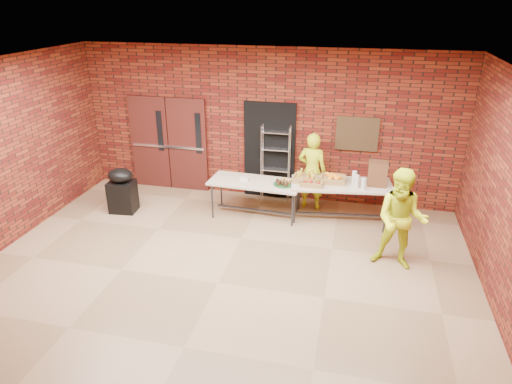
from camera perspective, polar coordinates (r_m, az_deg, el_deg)
room at (r=6.50m, az=-5.24°, el=0.37°), size 8.08×7.08×3.28m
double_doors at (r=10.46m, az=-10.82°, el=5.96°), size 1.78×0.12×2.10m
dark_doorway at (r=9.80m, az=1.69°, el=5.16°), size 1.10×0.06×2.10m
bronze_plaque at (r=9.47m, az=12.53°, el=7.11°), size 0.85×0.04×0.70m
wire_rack at (r=9.72m, az=2.45°, el=3.58°), size 0.61×0.21×1.65m
table_left at (r=9.02m, az=-0.11°, el=0.97°), size 1.85×0.86×0.74m
table_right at (r=8.95m, az=10.61°, el=0.66°), size 2.01×1.05×0.79m
basket_bananas at (r=8.90m, az=6.20°, el=1.70°), size 0.46×0.36×0.14m
basket_oranges at (r=8.94m, az=9.60°, el=1.62°), size 0.48×0.37×0.15m
basket_apples at (r=8.73m, az=7.02°, el=1.15°), size 0.41×0.32×0.13m
muffin_tray at (r=8.84m, az=3.52°, el=1.22°), size 0.41×0.41×0.10m
napkin_box at (r=9.05m, az=-1.48°, el=1.67°), size 0.16×0.11×0.05m
coffee_dispenser at (r=8.93m, az=14.94°, el=2.25°), size 0.35×0.31×0.46m
cup_stack_front at (r=8.79m, az=12.47°, el=1.35°), size 0.08×0.08×0.24m
cup_stack_mid at (r=8.68m, az=13.28°, el=0.96°), size 0.08×0.08×0.23m
cup_stack_back at (r=8.89m, az=12.17°, el=1.76°), size 0.09×0.09×0.26m
covered_grill at (r=9.68m, az=-16.40°, el=0.22°), size 0.55×0.47×0.93m
volunteer_woman at (r=9.42m, az=7.00°, el=2.63°), size 0.64×0.47×1.62m
volunteer_man at (r=7.61m, az=17.69°, el=-3.33°), size 0.93×0.78×1.69m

